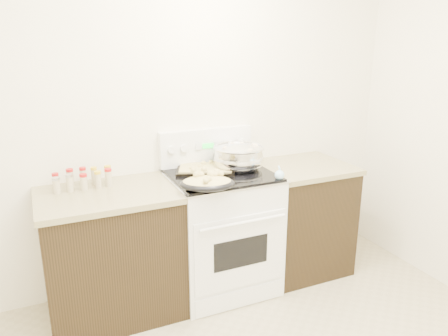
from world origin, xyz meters
TOP-DOWN VIEW (x-y plane):
  - room_shell at (0.00, 0.00)m, footprint 4.10×3.60m
  - counter_left at (-0.48, 1.43)m, footprint 0.93×0.67m
  - counter_right at (1.08, 1.43)m, footprint 0.73×0.67m
  - kitchen_range at (0.35, 1.42)m, footprint 0.78×0.73m
  - mixing_bowl at (0.52, 1.48)m, footprint 0.50×0.50m
  - roasting_pan at (0.13, 1.14)m, footprint 0.43×0.36m
  - baking_sheet at (0.27, 1.53)m, footprint 0.51×0.44m
  - wooden_spoon at (0.23, 1.38)m, footprint 0.11×0.25m
  - blue_ladle at (0.69, 1.15)m, footprint 0.15×0.23m
  - spice_jars at (-0.61, 1.58)m, footprint 0.40×0.15m

SIDE VIEW (x-z plane):
  - counter_left at x=-0.48m, z-range 0.00..0.92m
  - counter_right at x=1.08m, z-range 0.00..0.92m
  - kitchen_range at x=0.35m, z-range -0.12..1.10m
  - wooden_spoon at x=0.23m, z-range 0.93..0.98m
  - baking_sheet at x=0.27m, z-range 0.93..0.99m
  - blue_ladle at x=0.69m, z-range 0.93..1.02m
  - spice_jars at x=-0.61m, z-range 0.92..1.05m
  - roasting_pan at x=0.13m, z-range 0.93..1.05m
  - mixing_bowl at x=0.52m, z-range 0.92..1.15m
  - room_shell at x=0.00m, z-range 0.33..3.08m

